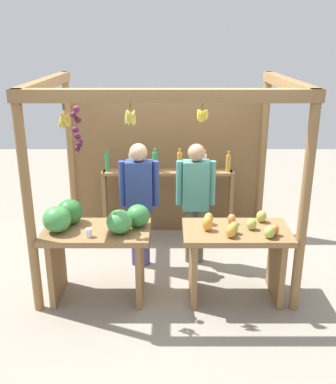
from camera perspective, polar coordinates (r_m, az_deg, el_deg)
ground_plane at (r=5.71m, az=0.01°, el=-9.15°), size 12.00×12.00×0.00m
market_stall at (r=5.61m, az=-0.05°, el=5.31°), size 2.83×2.12×2.30m
fruit_counter_left at (r=4.78m, az=-9.34°, el=-5.58°), size 1.19×0.68×1.09m
fruit_counter_right at (r=4.82m, az=8.98°, el=-7.15°), size 1.14×0.64×0.97m
bottle_shelf_unit at (r=6.08m, az=0.17°, el=0.74°), size 1.81×0.22×1.32m
vendor_man at (r=5.30m, az=-3.54°, el=-0.36°), size 0.48×0.21×1.57m
vendor_woman at (r=5.38m, az=3.79°, el=-0.25°), size 0.48×0.21×1.55m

